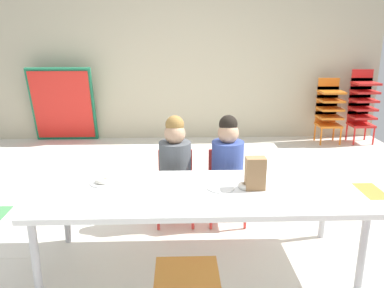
{
  "coord_description": "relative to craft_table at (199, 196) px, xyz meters",
  "views": [
    {
      "loc": [
        -0.04,
        -3.17,
        1.57
      ],
      "look_at": [
        0.05,
        -0.52,
        0.8
      ],
      "focal_mm": 36.64,
      "sensor_mm": 36.0,
      "label": 1
    }
  ],
  "objects": [
    {
      "name": "ground_plane",
      "position": [
        -0.09,
        0.76,
        -0.52
      ],
      "size": [
        5.86,
        5.31,
        0.02
      ],
      "color": "silver"
    },
    {
      "name": "back_wall",
      "position": [
        -0.08,
        3.42,
        0.7
      ],
      "size": [
        5.86,
        0.1,
        2.42
      ],
      "primitive_type": "cube",
      "color": "beige",
      "rests_on": "ground_plane"
    },
    {
      "name": "craft_table",
      "position": [
        0.0,
        0.0,
        0.0
      ],
      "size": [
        2.13,
        0.78,
        0.55
      ],
      "color": "white",
      "rests_on": "ground_plane"
    },
    {
      "name": "seated_child_near_camera",
      "position": [
        -0.16,
        0.62,
        0.05
      ],
      "size": [
        0.32,
        0.32,
        0.92
      ],
      "color": "red",
      "rests_on": "ground_plane"
    },
    {
      "name": "seated_child_middle_seat",
      "position": [
        0.27,
        0.62,
        0.05
      ],
      "size": [
        0.32,
        0.32,
        0.92
      ],
      "color": "red",
      "rests_on": "ground_plane"
    },
    {
      "name": "kid_chair_orange_stack",
      "position": [
        2.02,
        3.05,
        0.01
      ],
      "size": [
        0.32,
        0.3,
        0.92
      ],
      "color": "orange",
      "rests_on": "ground_plane"
    },
    {
      "name": "kid_chair_red_stack",
      "position": [
        2.5,
        3.05,
        0.07
      ],
      "size": [
        0.32,
        0.3,
        1.04
      ],
      "color": "red",
      "rests_on": "ground_plane"
    },
    {
      "name": "folded_activity_table",
      "position": [
        -1.79,
        3.22,
        0.03
      ],
      "size": [
        0.9,
        0.29,
        1.09
      ],
      "color": "#19724C",
      "rests_on": "ground_plane"
    },
    {
      "name": "paper_bag_brown",
      "position": [
        0.38,
        0.02,
        0.15
      ],
      "size": [
        0.13,
        0.09,
        0.22
      ],
      "primitive_type": "cube",
      "color": "#9E754C",
      "rests_on": "craft_table"
    },
    {
      "name": "paper_plate_near_edge",
      "position": [
        -0.66,
        0.15,
        0.04
      ],
      "size": [
        0.18,
        0.18,
        0.01
      ],
      "primitive_type": "cylinder",
      "color": "white",
      "rests_on": "craft_table"
    },
    {
      "name": "paper_plate_center_table",
      "position": [
        0.15,
        0.03,
        0.04
      ],
      "size": [
        0.18,
        0.18,
        0.01
      ],
      "primitive_type": "cylinder",
      "color": "white",
      "rests_on": "craft_table"
    },
    {
      "name": "donut_powdered_on_plate",
      "position": [
        -0.66,
        0.15,
        0.06
      ],
      "size": [
        0.11,
        0.11,
        0.03
      ],
      "primitive_type": "torus",
      "color": "white",
      "rests_on": "craft_table"
    },
    {
      "name": "donut_powdered_loose",
      "position": [
        0.33,
        0.03,
        0.06
      ],
      "size": [
        0.12,
        0.12,
        0.03
      ],
      "primitive_type": "torus",
      "color": "white",
      "rests_on": "craft_table"
    }
  ]
}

